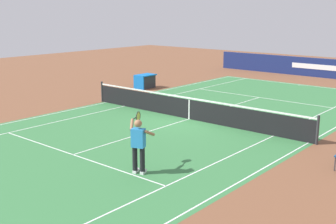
{
  "coord_description": "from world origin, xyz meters",
  "views": [
    {
      "loc": [
        14.82,
        11.31,
        4.72
      ],
      "look_at": [
        2.48,
        0.86,
        0.9
      ],
      "focal_mm": 46.08,
      "sensor_mm": 36.0,
      "label": 1
    }
  ],
  "objects_px": {
    "tennis_ball": "(236,117)",
    "equipment_cart_tarped": "(145,81)",
    "tennis_net": "(189,108)",
    "tennis_player_near": "(139,143)"
  },
  "relations": [
    {
      "from": "tennis_ball",
      "to": "tennis_net",
      "type": "bearing_deg",
      "value": -44.41
    },
    {
      "from": "tennis_player_near",
      "to": "tennis_net",
      "type": "bearing_deg",
      "value": -155.19
    },
    {
      "from": "tennis_player_near",
      "to": "equipment_cart_tarped",
      "type": "xyz_separation_m",
      "value": [
        -10.62,
        -9.72,
        -0.49
      ]
    },
    {
      "from": "tennis_net",
      "to": "tennis_ball",
      "type": "height_order",
      "value": "tennis_net"
    },
    {
      "from": "tennis_player_near",
      "to": "equipment_cart_tarped",
      "type": "height_order",
      "value": "tennis_player_near"
    },
    {
      "from": "tennis_player_near",
      "to": "equipment_cart_tarped",
      "type": "bearing_deg",
      "value": -137.52
    },
    {
      "from": "tennis_ball",
      "to": "equipment_cart_tarped",
      "type": "relative_size",
      "value": 0.05
    },
    {
      "from": "tennis_net",
      "to": "equipment_cart_tarped",
      "type": "relative_size",
      "value": 9.36
    },
    {
      "from": "tennis_ball",
      "to": "equipment_cart_tarped",
      "type": "distance_m",
      "value": 8.87
    },
    {
      "from": "tennis_ball",
      "to": "equipment_cart_tarped",
      "type": "xyz_separation_m",
      "value": [
        -2.92,
        -8.37,
        0.4
      ]
    }
  ]
}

